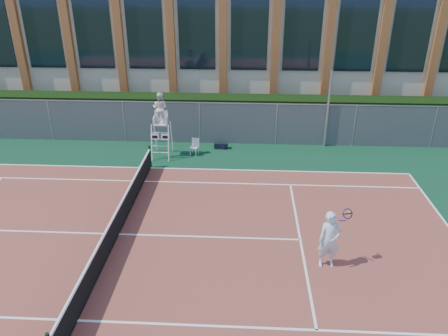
{
  "coord_description": "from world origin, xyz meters",
  "views": [
    {
      "loc": [
        4.43,
        -12.73,
        8.78
      ],
      "look_at": [
        3.59,
        3.0,
        1.3
      ],
      "focal_mm": 35.0,
      "sensor_mm": 36.0,
      "label": 1
    }
  ],
  "objects_px": {
    "umpire_chair": "(160,110)",
    "plastic_chair": "(195,145)",
    "tennis_player": "(329,240)",
    "steel_pole": "(328,110)"
  },
  "relations": [
    {
      "from": "steel_pole",
      "to": "umpire_chair",
      "type": "distance_m",
      "value": 8.4
    },
    {
      "from": "steel_pole",
      "to": "tennis_player",
      "type": "distance_m",
      "value": 10.2
    },
    {
      "from": "umpire_chair",
      "to": "tennis_player",
      "type": "relative_size",
      "value": 1.7
    },
    {
      "from": "steel_pole",
      "to": "umpire_chair",
      "type": "height_order",
      "value": "steel_pole"
    },
    {
      "from": "steel_pole",
      "to": "umpire_chair",
      "type": "relative_size",
      "value": 1.22
    },
    {
      "from": "steel_pole",
      "to": "umpire_chair",
      "type": "bearing_deg",
      "value": -168.61
    },
    {
      "from": "tennis_player",
      "to": "umpire_chair",
      "type": "bearing_deg",
      "value": 128.89
    },
    {
      "from": "umpire_chair",
      "to": "tennis_player",
      "type": "height_order",
      "value": "umpire_chair"
    },
    {
      "from": "umpire_chair",
      "to": "tennis_player",
      "type": "distance_m",
      "value": 10.87
    },
    {
      "from": "umpire_chair",
      "to": "plastic_chair",
      "type": "xyz_separation_m",
      "value": [
        1.59,
        0.23,
        -1.88
      ]
    }
  ]
}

